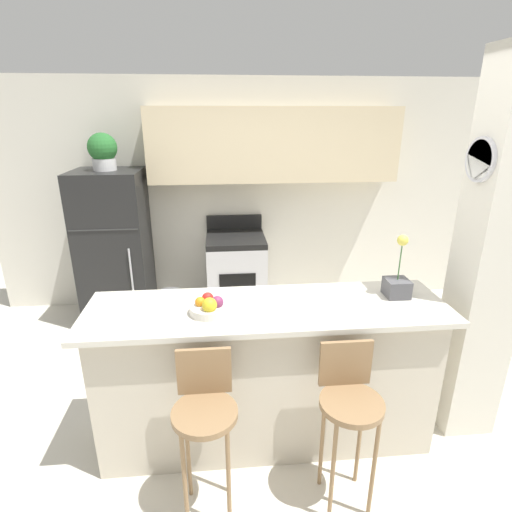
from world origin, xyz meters
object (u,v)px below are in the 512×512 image
object	(u,v)px
bar_stool_left	(205,413)
bar_stool_right	(349,404)
potted_plant_on_fridge	(103,151)
refrigerator	(115,248)
trash_bin	(170,308)
orchid_vase	(397,282)
stove_range	(236,274)
fruit_bowl	(209,307)

from	to	relation	value
bar_stool_left	bar_stool_right	world-z (taller)	same
potted_plant_on_fridge	refrigerator	bearing A→B (deg)	-62.72
refrigerator	potted_plant_on_fridge	distance (m)	1.01
bar_stool_right	trash_bin	distance (m)	2.56
orchid_vase	stove_range	bearing A→B (deg)	117.78
refrigerator	stove_range	distance (m)	1.34
refrigerator	bar_stool_left	size ratio (longest dim) A/B	1.66
stove_range	orchid_vase	distance (m)	2.21
stove_range	bar_stool_right	bearing A→B (deg)	-78.05
bar_stool_right	potted_plant_on_fridge	bearing A→B (deg)	126.74
stove_range	trash_bin	bearing A→B (deg)	-161.60
fruit_bowl	trash_bin	xyz separation A→B (m)	(-0.48, 1.75, -0.89)
potted_plant_on_fridge	orchid_vase	world-z (taller)	potted_plant_on_fridge
potted_plant_on_fridge	stove_range	bearing A→B (deg)	0.54
refrigerator	bar_stool_left	distance (m)	2.62
orchid_vase	trash_bin	size ratio (longest dim) A/B	1.11
stove_range	trash_bin	size ratio (longest dim) A/B	2.82
trash_bin	bar_stool_left	bearing A→B (deg)	-78.41
trash_bin	potted_plant_on_fridge	bearing A→B (deg)	157.87
refrigerator	potted_plant_on_fridge	bearing A→B (deg)	117.28
potted_plant_on_fridge	fruit_bowl	xyz separation A→B (m)	(1.04, -1.98, -0.75)
refrigerator	potted_plant_on_fridge	size ratio (longest dim) A/B	4.51
refrigerator	stove_range	bearing A→B (deg)	0.55
fruit_bowl	trash_bin	distance (m)	2.02
trash_bin	fruit_bowl	bearing A→B (deg)	-74.68
stove_range	bar_stool_right	xyz separation A→B (m)	(0.51, -2.43, 0.20)
bar_stool_left	potted_plant_on_fridge	distance (m)	2.87
stove_range	refrigerator	bearing A→B (deg)	-179.45
orchid_vase	refrigerator	bearing A→B (deg)	140.82
stove_range	orchid_vase	bearing A→B (deg)	-62.22
orchid_vase	trash_bin	xyz separation A→B (m)	(-1.71, 1.62, -0.94)
stove_range	trash_bin	xyz separation A→B (m)	(-0.73, -0.24, -0.27)
bar_stool_left	fruit_bowl	bearing A→B (deg)	85.90
bar_stool_left	trash_bin	xyz separation A→B (m)	(-0.45, 2.19, -0.47)
stove_range	bar_stool_left	world-z (taller)	stove_range
orchid_vase	fruit_bowl	xyz separation A→B (m)	(-1.23, -0.13, -0.05)
refrigerator	trash_bin	world-z (taller)	refrigerator
bar_stool_left	orchid_vase	world-z (taller)	orchid_vase
fruit_bowl	orchid_vase	bearing A→B (deg)	5.97
bar_stool_right	orchid_vase	distance (m)	0.87
bar_stool_left	orchid_vase	size ratio (longest dim) A/B	2.34
bar_stool_left	stove_range	bearing A→B (deg)	83.48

